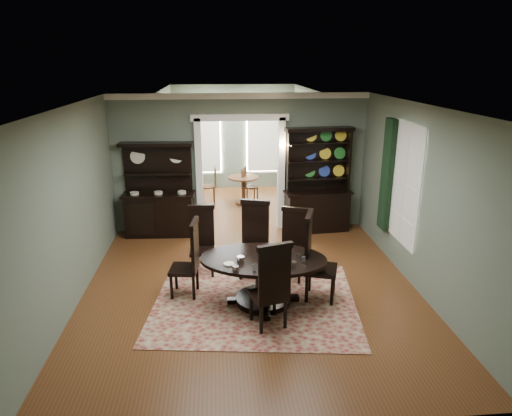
# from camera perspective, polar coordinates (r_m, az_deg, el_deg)

# --- Properties ---
(room) EXTENTS (5.51, 6.01, 3.01)m
(room) POSITION_cam_1_polar(r_m,az_deg,el_deg) (7.13, -0.68, 1.11)
(room) COLOR brown
(room) RESTS_ON ground
(parlor) EXTENTS (3.51, 3.50, 3.01)m
(parlor) POSITION_cam_1_polar(r_m,az_deg,el_deg) (12.49, -2.63, 8.16)
(parlor) COLOR brown
(parlor) RESTS_ON ground
(doorway_trim) EXTENTS (2.08, 0.25, 2.57)m
(doorway_trim) POSITION_cam_1_polar(r_m,az_deg,el_deg) (9.98, -1.99, 6.25)
(doorway_trim) COLOR white
(doorway_trim) RESTS_ON floor
(right_window) EXTENTS (0.15, 1.47, 2.12)m
(right_window) POSITION_cam_1_polar(r_m,az_deg,el_deg) (8.58, 17.11, 3.38)
(right_window) COLOR white
(right_window) RESTS_ON wall_right
(wall_sconce) EXTENTS (0.27, 0.21, 0.21)m
(wall_sconce) POSITION_cam_1_polar(r_m,az_deg,el_deg) (9.88, 3.61, 7.71)
(wall_sconce) COLOR gold
(wall_sconce) RESTS_ON back_wall_right
(rug) EXTENTS (3.44, 3.02, 0.01)m
(rug) POSITION_cam_1_polar(r_m,az_deg,el_deg) (7.38, -0.13, -11.57)
(rug) COLOR maroon
(rug) RESTS_ON floor
(dining_table) EXTENTS (2.11, 2.05, 0.77)m
(dining_table) POSITION_cam_1_polar(r_m,az_deg,el_deg) (7.11, 0.91, -7.97)
(dining_table) COLOR black
(dining_table) RESTS_ON rug
(centerpiece) EXTENTS (1.25, 0.80, 0.20)m
(centerpiece) POSITION_cam_1_polar(r_m,az_deg,el_deg) (6.94, 1.35, -5.97)
(centerpiece) COLOR silver
(centerpiece) RESTS_ON dining_table
(chair_far_left) EXTENTS (0.47, 0.43, 1.23)m
(chair_far_left) POSITION_cam_1_polar(r_m,az_deg,el_deg) (8.16, -6.75, -3.70)
(chair_far_left) COLOR black
(chair_far_left) RESTS_ON rug
(chair_far_mid) EXTENTS (0.61, 0.59, 1.35)m
(chair_far_mid) POSITION_cam_1_polar(r_m,az_deg,el_deg) (8.00, -0.21, -3.55)
(chair_far_mid) COLOR black
(chair_far_mid) RESTS_ON rug
(chair_far_right) EXTENTS (0.59, 0.58, 1.25)m
(chair_far_right) POSITION_cam_1_polar(r_m,az_deg,el_deg) (7.95, 4.70, -4.17)
(chair_far_right) COLOR black
(chair_far_right) RESTS_ON rug
(chair_end_left) EXTENTS (0.50, 0.53, 1.28)m
(chair_end_left) POSITION_cam_1_polar(r_m,az_deg,el_deg) (7.36, -8.24, -6.06)
(chair_end_left) COLOR black
(chair_end_left) RESTS_ON rug
(chair_end_right) EXTENTS (0.64, 0.65, 1.43)m
(chair_end_right) POSITION_cam_1_polar(r_m,az_deg,el_deg) (7.23, 7.27, -5.79)
(chair_end_right) COLOR black
(chair_end_right) RESTS_ON rug
(chair_near) EXTENTS (0.61, 0.59, 1.33)m
(chair_near) POSITION_cam_1_polar(r_m,az_deg,el_deg) (6.38, 1.97, -9.50)
(chair_near) COLOR black
(chair_near) RESTS_ON rug
(sideboard) EXTENTS (1.56, 0.62, 2.02)m
(sideboard) POSITION_cam_1_polar(r_m,az_deg,el_deg) (10.05, -11.98, 0.56)
(sideboard) COLOR black
(sideboard) RESTS_ON floor
(welsh_dresser) EXTENTS (1.51, 0.66, 2.29)m
(welsh_dresser) POSITION_cam_1_polar(r_m,az_deg,el_deg) (10.16, 7.66, 1.73)
(welsh_dresser) COLOR black
(welsh_dresser) RESTS_ON floor
(parlor_table) EXTENTS (0.80, 0.80, 0.74)m
(parlor_table) POSITION_cam_1_polar(r_m,az_deg,el_deg) (12.03, -1.58, 2.74)
(parlor_table) COLOR #503016
(parlor_table) RESTS_ON parlor_floor
(parlor_chair_left) EXTENTS (0.42, 0.41, 0.98)m
(parlor_chair_left) POSITION_cam_1_polar(r_m,az_deg,el_deg) (12.12, -5.64, 2.98)
(parlor_chair_left) COLOR #503016
(parlor_chair_left) RESTS_ON parlor_floor
(parlor_chair_right) EXTENTS (0.46, 0.45, 0.97)m
(parlor_chair_right) POSITION_cam_1_polar(r_m,az_deg,el_deg) (12.06, -0.98, 2.97)
(parlor_chair_right) COLOR #503016
(parlor_chair_right) RESTS_ON parlor_floor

